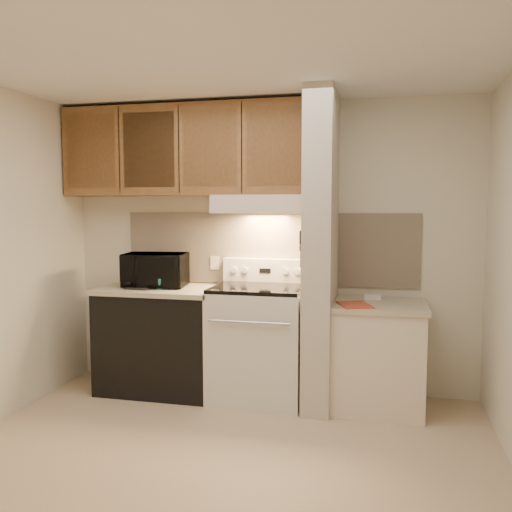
% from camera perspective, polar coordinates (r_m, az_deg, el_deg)
% --- Properties ---
extents(floor, '(3.60, 3.60, 0.00)m').
position_cam_1_polar(floor, '(3.68, -4.00, -20.65)').
color(floor, '#CBB191').
rests_on(floor, ground).
extents(ceiling, '(3.60, 3.60, 0.00)m').
position_cam_1_polar(ceiling, '(3.43, -4.28, 20.34)').
color(ceiling, white).
rests_on(ceiling, wall_back).
extents(wall_back, '(3.60, 2.50, 0.02)m').
position_cam_1_polar(wall_back, '(4.78, 1.22, 0.96)').
color(wall_back, beige).
rests_on(wall_back, floor).
extents(backsplash, '(2.60, 0.02, 0.63)m').
position_cam_1_polar(backsplash, '(4.77, 1.19, 0.77)').
color(backsplash, beige).
rests_on(backsplash, wall_back).
extents(range_body, '(0.76, 0.65, 0.92)m').
position_cam_1_polar(range_body, '(4.57, 0.30, -9.28)').
color(range_body, silver).
rests_on(range_body, floor).
extents(oven_window, '(0.50, 0.01, 0.30)m').
position_cam_1_polar(oven_window, '(4.26, -0.67, -9.80)').
color(oven_window, black).
rests_on(oven_window, range_body).
extents(oven_handle, '(0.65, 0.02, 0.02)m').
position_cam_1_polar(oven_handle, '(4.18, -0.80, -7.01)').
color(oven_handle, silver).
rests_on(oven_handle, range_body).
extents(cooktop, '(0.74, 0.64, 0.03)m').
position_cam_1_polar(cooktop, '(4.48, 0.30, -3.38)').
color(cooktop, black).
rests_on(cooktop, range_body).
extents(range_backguard, '(0.76, 0.08, 0.20)m').
position_cam_1_polar(range_backguard, '(4.74, 1.07, -1.50)').
color(range_backguard, silver).
rests_on(range_backguard, range_body).
extents(range_display, '(0.10, 0.01, 0.04)m').
position_cam_1_polar(range_display, '(4.70, 0.96, -1.56)').
color(range_display, black).
rests_on(range_display, range_backguard).
extents(range_knob_left_outer, '(0.05, 0.02, 0.05)m').
position_cam_1_polar(range_knob_left_outer, '(4.76, -2.34, -1.47)').
color(range_knob_left_outer, silver).
rests_on(range_knob_left_outer, range_backguard).
extents(range_knob_left_inner, '(0.05, 0.02, 0.05)m').
position_cam_1_polar(range_knob_left_inner, '(4.73, -1.18, -1.51)').
color(range_knob_left_inner, silver).
rests_on(range_knob_left_inner, range_backguard).
extents(range_knob_right_inner, '(0.05, 0.02, 0.05)m').
position_cam_1_polar(range_knob_right_inner, '(4.66, 3.12, -1.62)').
color(range_knob_right_inner, silver).
rests_on(range_knob_right_inner, range_backguard).
extents(range_knob_right_outer, '(0.05, 0.02, 0.05)m').
position_cam_1_polar(range_knob_right_outer, '(4.64, 4.33, -1.66)').
color(range_knob_right_outer, silver).
rests_on(range_knob_right_outer, range_backguard).
extents(dishwasher_front, '(1.00, 0.63, 0.87)m').
position_cam_1_polar(dishwasher_front, '(4.85, -9.98, -8.80)').
color(dishwasher_front, black).
rests_on(dishwasher_front, floor).
extents(left_countertop, '(1.04, 0.67, 0.04)m').
position_cam_1_polar(left_countertop, '(4.76, -10.07, -3.49)').
color(left_countertop, '#BCB297').
rests_on(left_countertop, dishwasher_front).
extents(spoon_rest, '(0.21, 0.07, 0.01)m').
position_cam_1_polar(spoon_rest, '(4.66, -12.39, -3.39)').
color(spoon_rest, black).
rests_on(spoon_rest, left_countertop).
extents(teal_jar, '(0.09, 0.09, 0.09)m').
position_cam_1_polar(teal_jar, '(4.64, -10.00, -2.89)').
color(teal_jar, '#1F655C').
rests_on(teal_jar, left_countertop).
extents(outlet, '(0.08, 0.01, 0.12)m').
position_cam_1_polar(outlet, '(4.89, -4.36, -0.72)').
color(outlet, silver).
rests_on(outlet, backsplash).
extents(microwave, '(0.57, 0.42, 0.29)m').
position_cam_1_polar(microwave, '(4.78, -10.55, -1.46)').
color(microwave, black).
rests_on(microwave, left_countertop).
extents(partition_pillar, '(0.22, 0.70, 2.50)m').
position_cam_1_polar(partition_pillar, '(4.35, 6.85, 0.51)').
color(partition_pillar, beige).
rests_on(partition_pillar, floor).
extents(pillar_trim, '(0.01, 0.70, 0.04)m').
position_cam_1_polar(pillar_trim, '(4.36, 5.34, 1.19)').
color(pillar_trim, brown).
rests_on(pillar_trim, partition_pillar).
extents(knife_strip, '(0.02, 0.42, 0.04)m').
position_cam_1_polar(knife_strip, '(4.31, 5.17, 1.41)').
color(knife_strip, black).
rests_on(knife_strip, partition_pillar).
extents(knife_blade_a, '(0.01, 0.03, 0.16)m').
position_cam_1_polar(knife_blade_a, '(4.18, 4.72, -0.08)').
color(knife_blade_a, silver).
rests_on(knife_blade_a, knife_strip).
extents(knife_handle_a, '(0.02, 0.02, 0.10)m').
position_cam_1_polar(knife_handle_a, '(4.16, 4.73, 1.97)').
color(knife_handle_a, black).
rests_on(knife_handle_a, knife_strip).
extents(knife_blade_b, '(0.01, 0.04, 0.18)m').
position_cam_1_polar(knife_blade_b, '(4.25, 4.86, -0.13)').
color(knife_blade_b, silver).
rests_on(knife_blade_b, knife_strip).
extents(knife_handle_b, '(0.02, 0.02, 0.10)m').
position_cam_1_polar(knife_handle_b, '(4.24, 4.87, 2.03)').
color(knife_handle_b, black).
rests_on(knife_handle_b, knife_strip).
extents(knife_blade_c, '(0.01, 0.04, 0.20)m').
position_cam_1_polar(knife_blade_c, '(4.32, 5.00, -0.17)').
color(knife_blade_c, silver).
rests_on(knife_blade_c, knife_strip).
extents(knife_handle_c, '(0.02, 0.02, 0.10)m').
position_cam_1_polar(knife_handle_c, '(4.31, 5.02, 2.08)').
color(knife_handle_c, black).
rests_on(knife_handle_c, knife_strip).
extents(knife_blade_d, '(0.01, 0.04, 0.16)m').
position_cam_1_polar(knife_blade_d, '(4.41, 5.17, 0.19)').
color(knife_blade_d, silver).
rests_on(knife_blade_d, knife_strip).
extents(knife_handle_d, '(0.02, 0.02, 0.10)m').
position_cam_1_polar(knife_handle_d, '(4.40, 5.19, 2.14)').
color(knife_handle_d, black).
rests_on(knife_handle_d, knife_strip).
extents(knife_blade_e, '(0.01, 0.04, 0.18)m').
position_cam_1_polar(knife_blade_e, '(4.49, 5.31, 0.15)').
color(knife_blade_e, silver).
rests_on(knife_blade_e, knife_strip).
extents(knife_handle_e, '(0.02, 0.02, 0.10)m').
position_cam_1_polar(knife_handle_e, '(4.46, 5.29, 2.18)').
color(knife_handle_e, black).
rests_on(knife_handle_e, knife_strip).
extents(oven_mitt, '(0.03, 0.10, 0.24)m').
position_cam_1_polar(oven_mitt, '(4.54, 5.42, -0.10)').
color(oven_mitt, gray).
rests_on(oven_mitt, partition_pillar).
extents(right_cab_base, '(0.70, 0.60, 0.81)m').
position_cam_1_polar(right_cab_base, '(4.47, 12.69, -10.46)').
color(right_cab_base, silver).
rests_on(right_cab_base, floor).
extents(right_countertop, '(0.74, 0.64, 0.04)m').
position_cam_1_polar(right_countertop, '(4.38, 12.80, -5.10)').
color(right_countertop, '#BCB297').
rests_on(right_countertop, right_cab_base).
extents(red_folder, '(0.31, 0.36, 0.01)m').
position_cam_1_polar(red_folder, '(4.23, 10.35, -5.07)').
color(red_folder, '#B4452D').
rests_on(red_folder, right_countertop).
extents(white_box, '(0.13, 0.09, 0.04)m').
position_cam_1_polar(white_box, '(4.55, 12.20, -4.22)').
color(white_box, white).
rests_on(white_box, right_countertop).
extents(range_hood, '(0.78, 0.44, 0.15)m').
position_cam_1_polar(range_hood, '(4.55, 0.65, 5.48)').
color(range_hood, silver).
rests_on(range_hood, upper_cabinets).
extents(hood_lip, '(0.78, 0.04, 0.06)m').
position_cam_1_polar(hood_lip, '(4.34, 0.05, 4.90)').
color(hood_lip, silver).
rests_on(hood_lip, range_hood).
extents(upper_cabinets, '(2.18, 0.33, 0.77)m').
position_cam_1_polar(upper_cabinets, '(4.81, -7.42, 10.91)').
color(upper_cabinets, brown).
rests_on(upper_cabinets, wall_back).
extents(cab_door_a, '(0.46, 0.01, 0.63)m').
position_cam_1_polar(cab_door_a, '(5.02, -17.00, 10.49)').
color(cab_door_a, brown).
rests_on(cab_door_a, upper_cabinets).
extents(cab_gap_a, '(0.01, 0.01, 0.73)m').
position_cam_1_polar(cab_gap_a, '(4.88, -14.20, 10.71)').
color(cab_gap_a, black).
rests_on(cab_gap_a, upper_cabinets).
extents(cab_door_b, '(0.46, 0.01, 0.63)m').
position_cam_1_polar(cab_door_b, '(4.77, -11.23, 10.90)').
color(cab_door_b, brown).
rests_on(cab_door_b, upper_cabinets).
extents(cab_gap_b, '(0.01, 0.01, 0.73)m').
position_cam_1_polar(cab_gap_b, '(4.66, -8.12, 11.08)').
color(cab_gap_b, black).
rests_on(cab_gap_b, upper_cabinets).
extents(cab_door_c, '(0.46, 0.01, 0.63)m').
position_cam_1_polar(cab_door_c, '(4.57, -4.87, 11.23)').
color(cab_door_c, brown).
rests_on(cab_door_c, upper_cabinets).
extents(cab_gap_c, '(0.01, 0.01, 0.73)m').
position_cam_1_polar(cab_gap_c, '(4.50, -1.51, 11.35)').
color(cab_gap_c, black).
rests_on(cab_gap_c, upper_cabinets).
extents(cab_door_d, '(0.46, 0.01, 0.63)m').
position_cam_1_polar(cab_door_d, '(4.44, 1.97, 11.44)').
color(cab_door_d, brown).
rests_on(cab_door_d, upper_cabinets).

